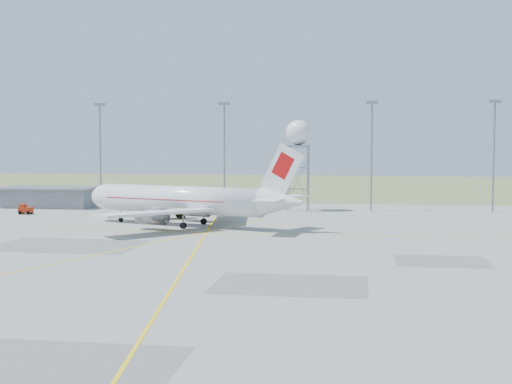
# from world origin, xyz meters

# --- Properties ---
(ground) EXTENTS (400.00, 400.00, 0.00)m
(ground) POSITION_xyz_m (0.00, 0.00, 0.00)
(ground) COLOR #A4A49E
(ground) RESTS_ON ground
(grass_strip) EXTENTS (400.00, 120.00, 0.03)m
(grass_strip) POSITION_xyz_m (0.00, 140.00, 0.01)
(grass_strip) COLOR olive
(grass_strip) RESTS_ON ground
(building_grey) EXTENTS (19.00, 10.00, 3.90)m
(building_grey) POSITION_xyz_m (-45.00, 64.00, 1.97)
(building_grey) COLOR gray
(building_grey) RESTS_ON ground
(mast_a) EXTENTS (2.20, 0.50, 20.50)m
(mast_a) POSITION_xyz_m (-35.00, 66.00, 12.07)
(mast_a) COLOR gray
(mast_a) RESTS_ON ground
(mast_b) EXTENTS (2.20, 0.50, 20.50)m
(mast_b) POSITION_xyz_m (-10.00, 66.00, 12.07)
(mast_b) COLOR gray
(mast_b) RESTS_ON ground
(mast_c) EXTENTS (2.20, 0.50, 20.50)m
(mast_c) POSITION_xyz_m (18.00, 66.00, 12.07)
(mast_c) COLOR gray
(mast_c) RESTS_ON ground
(mast_d) EXTENTS (2.20, 0.50, 20.50)m
(mast_d) POSITION_xyz_m (40.00, 66.00, 12.07)
(mast_d) COLOR gray
(mast_d) RESTS_ON ground
(airliner_main) EXTENTS (36.74, 34.71, 12.77)m
(airliner_main) POSITION_xyz_m (-10.49, 37.17, 3.91)
(airliner_main) COLOR white
(airliner_main) RESTS_ON ground
(radar_tower) EXTENTS (4.68, 4.68, 16.94)m
(radar_tower) POSITION_xyz_m (4.43, 64.08, 9.51)
(radar_tower) COLOR gray
(radar_tower) RESTS_ON ground
(fire_truck) EXTENTS (8.94, 6.38, 3.43)m
(fire_truck) POSITION_xyz_m (-16.47, 45.99, 1.65)
(fire_truck) COLOR gold
(fire_truck) RESTS_ON ground
(baggage_tug) EXTENTS (2.42, 2.00, 1.80)m
(baggage_tug) POSITION_xyz_m (-43.04, 50.03, 0.68)
(baggage_tug) COLOR #A8230C
(baggage_tug) RESTS_ON ground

